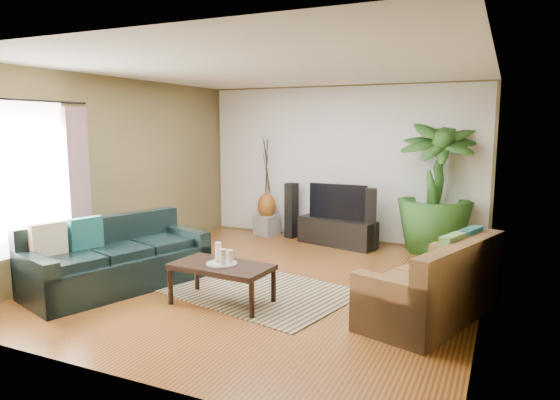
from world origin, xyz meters
The scene contains 27 objects.
floor centered at (0.00, 0.00, 0.00)m, with size 5.50×5.50×0.00m, color brown.
ceiling centered at (0.00, 0.00, 2.70)m, with size 5.50×5.50×0.00m, color white.
wall_back centered at (0.00, 2.75, 1.35)m, with size 5.00×5.00×0.00m, color brown.
wall_front centered at (0.00, -2.75, 1.35)m, with size 5.00×5.00×0.00m, color brown.
wall_left centered at (-2.50, 0.00, 1.35)m, with size 5.50×5.50×0.00m, color brown.
wall_right centered at (2.50, 0.00, 1.35)m, with size 5.50×5.50×0.00m, color brown.
backwall_panel centered at (0.00, 2.74, 1.35)m, with size 4.90×4.90×0.00m, color white.
window_pane centered at (-2.48, -1.60, 1.40)m, with size 1.80×1.80×0.00m, color white.
curtain_far centered at (-2.43, -0.85, 1.15)m, with size 0.08×0.35×2.20m, color gray.
curtain_rod centered at (-2.43, -1.60, 2.30)m, with size 0.03×0.03×1.90m, color black.
sofa_left centered at (-1.66, -0.99, 0.42)m, with size 2.19×0.94×0.85m, color black.
sofa_right centered at (2.02, -0.38, 0.42)m, with size 1.80×0.81×0.85m, color brown.
area_rug centered at (-0.03, -0.40, 0.01)m, with size 2.24×1.59×0.01m, color tan.
coffee_table centered at (-0.20, -0.95, 0.23)m, with size 1.12×0.61×0.46m, color black.
candle_tray centered at (-0.20, -0.95, 0.47)m, with size 0.35×0.35×0.02m, color #9C9C96.
candle_tall centered at (-0.26, -0.92, 0.59)m, with size 0.07×0.07×0.22m, color white.
candle_mid centered at (-0.16, -0.99, 0.56)m, with size 0.07×0.07×0.17m, color beige.
candle_short centered at (-0.13, -0.89, 0.55)m, with size 0.07×0.07×0.14m, color white.
tv_stand centered at (0.12, 2.26, 0.23)m, with size 1.36×0.41×0.45m, color black.
television centered at (0.12, 2.28, 0.75)m, with size 1.00×0.05×0.59m, color black.
speaker_left centered at (-0.83, 2.50, 0.50)m, with size 0.18×0.20×0.99m, color black.
speaker_right centered at (0.70, 2.20, 0.51)m, with size 0.18×0.20×1.01m, color black.
potted_plant centered at (1.65, 2.50, 1.05)m, with size 1.17×1.17×2.09m, color #224E1A.
plant_pot centered at (1.65, 2.50, 0.15)m, with size 0.39×0.39×0.30m, color black.
pedestal centered at (-1.33, 2.50, 0.19)m, with size 0.37×0.37×0.37m, color gray.
vase centered at (-1.33, 2.50, 0.54)m, with size 0.34×0.34×0.47m, color brown.
side_table centered at (-2.25, 0.35, 0.28)m, with size 0.54×0.54×0.57m, color brown.
Camera 1 is at (2.68, -5.63, 2.01)m, focal length 32.00 mm.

